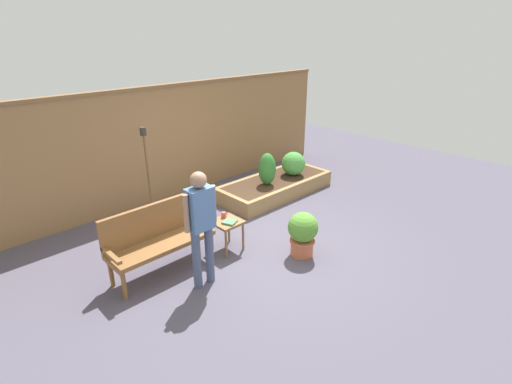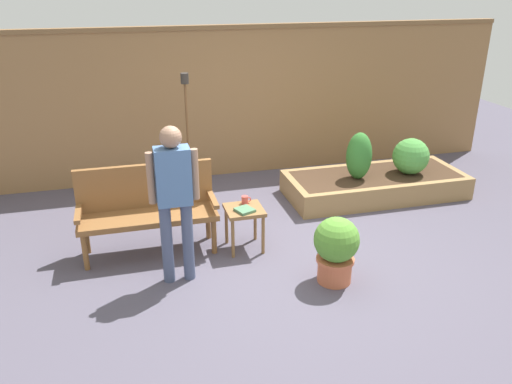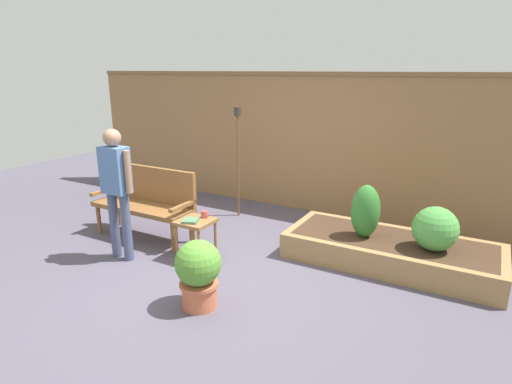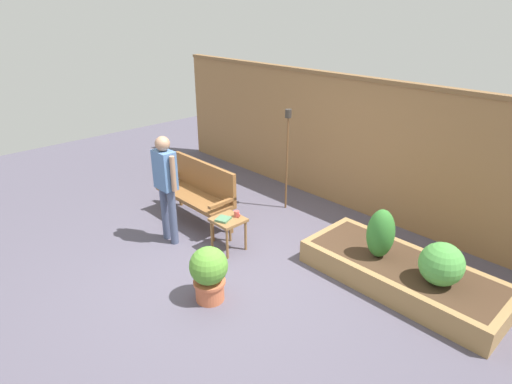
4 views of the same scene
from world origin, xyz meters
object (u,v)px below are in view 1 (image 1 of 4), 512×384
shrub_near_bench (267,169)px  garden_bench (157,234)px  tiki_torch (146,159)px  person_by_bench (201,220)px  side_table (227,226)px  book_on_table (230,222)px  potted_boxwood (303,232)px  cup_on_table (224,215)px  shrub_far_corner (293,164)px

shrub_near_bench → garden_bench: bearing=-166.5°
tiki_torch → person_by_bench: 2.05m
shrub_near_bench → side_table: bearing=-152.5°
garden_bench → book_on_table: 1.04m
potted_boxwood → tiki_torch: tiki_torch is taller
cup_on_table → tiki_torch: tiki_torch is taller
garden_bench → cup_on_table: garden_bench is taller
shrub_far_corner → book_on_table: bearing=-158.7°
shrub_far_corner → side_table: bearing=-160.1°
tiki_torch → garden_bench: bearing=-116.0°
tiki_torch → shrub_far_corner: bearing=-12.5°
cup_on_table → shrub_far_corner: 2.61m
garden_bench → book_on_table: (0.99, -0.33, -0.05)m
book_on_table → shrub_far_corner: bearing=-0.4°
garden_bench → side_table: (1.00, -0.25, -0.15)m
cup_on_table → person_by_bench: 1.07m
book_on_table → cup_on_table: bearing=52.9°
book_on_table → shrub_near_bench: (1.78, 0.99, 0.12)m
shrub_near_bench → person_by_bench: 2.89m
book_on_table → shrub_near_bench: shrub_near_bench is taller
side_table → cup_on_table: bearing=71.4°
book_on_table → tiki_torch: bearing=80.5°
garden_bench → tiki_torch: tiki_torch is taller
garden_bench → person_by_bench: size_ratio=0.92×
potted_boxwood → person_by_bench: (-1.46, 0.42, 0.56)m
person_by_bench → book_on_table: bearing=26.2°
potted_boxwood → side_table: bearing=128.5°
book_on_table → person_by_bench: size_ratio=0.11×
garden_bench → side_table: size_ratio=3.00×
person_by_bench → potted_boxwood: bearing=-16.1°
garden_bench → side_table: 1.04m
shrub_far_corner → tiki_torch: size_ratio=0.29×
garden_bench → person_by_bench: (0.23, -0.70, 0.39)m
shrub_near_bench → potted_boxwood: bearing=-120.9°
garden_bench → book_on_table: garden_bench is taller
side_table → cup_on_table: size_ratio=4.47×
garden_bench → shrub_near_bench: 2.84m
cup_on_table → potted_boxwood: (0.65, -0.99, -0.15)m
side_table → shrub_far_corner: size_ratio=0.99×
cup_on_table → shrub_far_corner: shrub_far_corner is taller
book_on_table → person_by_bench: bearing=-175.6°
tiki_torch → potted_boxwood: bearing=-66.4°
book_on_table → shrub_near_bench: size_ratio=0.29×
potted_boxwood → tiki_torch: bearing=113.6°
side_table → book_on_table: size_ratio=2.68×
potted_boxwood → person_by_bench: person_by_bench is taller
cup_on_table → book_on_table: (-0.05, -0.20, -0.03)m
book_on_table → shrub_far_corner: size_ratio=0.37×
garden_bench → shrub_far_corner: bearing=10.6°
potted_boxwood → person_by_bench: size_ratio=0.43×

